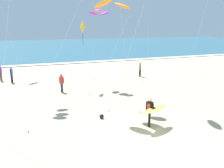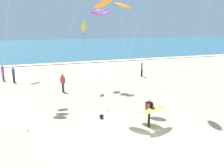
{
  "view_description": "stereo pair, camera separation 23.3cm",
  "coord_description": "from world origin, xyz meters",
  "px_view_note": "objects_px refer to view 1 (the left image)",
  "views": [
    {
      "loc": [
        -5.56,
        -9.74,
        5.71
      ],
      "look_at": [
        -0.31,
        4.15,
        2.07
      ],
      "focal_mm": 39.16,
      "sensor_mm": 36.0,
      "label": 1
    },
    {
      "loc": [
        -5.35,
        -9.82,
        5.71
      ],
      "look_at": [
        -0.31,
        4.15,
        2.07
      ],
      "focal_mm": 39.16,
      "sensor_mm": 36.0,
      "label": 2
    }
  ],
  "objects_px": {
    "bystander_purple_top": "(1,73)",
    "bystander_blue_top": "(12,75)",
    "kite_arc_emerald_close": "(113,3)",
    "kite_diamond_golden_extra": "(83,30)",
    "surfer_lead": "(152,110)",
    "kite_arc_rose_far": "(99,13)",
    "bystander_red_top": "(62,83)",
    "bystander_green_top": "(140,69)",
    "beach_ball": "(102,116)"
  },
  "relations": [
    {
      "from": "kite_arc_emerald_close",
      "to": "bystander_green_top",
      "type": "distance_m",
      "value": 12.42
    },
    {
      "from": "bystander_blue_top",
      "to": "beach_ball",
      "type": "bearing_deg",
      "value": -66.37
    },
    {
      "from": "bystander_blue_top",
      "to": "kite_diamond_golden_extra",
      "type": "bearing_deg",
      "value": -34.41
    },
    {
      "from": "bystander_purple_top",
      "to": "kite_arc_emerald_close",
      "type": "bearing_deg",
      "value": -55.59
    },
    {
      "from": "kite_diamond_golden_extra",
      "to": "bystander_purple_top",
      "type": "distance_m",
      "value": 10.33
    },
    {
      "from": "kite_diamond_golden_extra",
      "to": "bystander_red_top",
      "type": "relative_size",
      "value": 3.79
    },
    {
      "from": "kite_diamond_golden_extra",
      "to": "kite_arc_emerald_close",
      "type": "bearing_deg",
      "value": -84.88
    },
    {
      "from": "kite_diamond_golden_extra",
      "to": "bystander_red_top",
      "type": "distance_m",
      "value": 5.07
    },
    {
      "from": "surfer_lead",
      "to": "kite_arc_emerald_close",
      "type": "height_order",
      "value": "kite_arc_emerald_close"
    },
    {
      "from": "kite_diamond_golden_extra",
      "to": "bystander_green_top",
      "type": "bearing_deg",
      "value": 19.74
    },
    {
      "from": "bystander_red_top",
      "to": "bystander_green_top",
      "type": "xyz_separation_m",
      "value": [
        9.31,
        3.47,
        0.0
      ]
    },
    {
      "from": "kite_arc_rose_far",
      "to": "surfer_lead",
      "type": "bearing_deg",
      "value": -91.69
    },
    {
      "from": "kite_arc_rose_far",
      "to": "bystander_purple_top",
      "type": "distance_m",
      "value": 12.01
    },
    {
      "from": "kite_arc_rose_far",
      "to": "beach_ball",
      "type": "height_order",
      "value": "kite_arc_rose_far"
    },
    {
      "from": "kite_arc_rose_far",
      "to": "bystander_green_top",
      "type": "height_order",
      "value": "kite_arc_rose_far"
    },
    {
      "from": "kite_diamond_golden_extra",
      "to": "beach_ball",
      "type": "distance_m",
      "value": 9.51
    },
    {
      "from": "bystander_purple_top",
      "to": "bystander_blue_top",
      "type": "bearing_deg",
      "value": -50.05
    },
    {
      "from": "beach_ball",
      "to": "bystander_red_top",
      "type": "bearing_deg",
      "value": 100.38
    },
    {
      "from": "bystander_red_top",
      "to": "bystander_blue_top",
      "type": "xyz_separation_m",
      "value": [
        -4.11,
        5.3,
        0.0
      ]
    },
    {
      "from": "bystander_purple_top",
      "to": "bystander_blue_top",
      "type": "xyz_separation_m",
      "value": [
        1.07,
        -1.27,
        0.0
      ]
    },
    {
      "from": "kite_diamond_golden_extra",
      "to": "bystander_green_top",
      "type": "relative_size",
      "value": 3.79
    },
    {
      "from": "kite_arc_rose_far",
      "to": "bystander_red_top",
      "type": "distance_m",
      "value": 7.2
    },
    {
      "from": "bystander_purple_top",
      "to": "surfer_lead",
      "type": "bearing_deg",
      "value": -61.17
    },
    {
      "from": "bystander_green_top",
      "to": "beach_ball",
      "type": "bearing_deg",
      "value": -127.4
    },
    {
      "from": "kite_arc_emerald_close",
      "to": "bystander_purple_top",
      "type": "bearing_deg",
      "value": 124.41
    },
    {
      "from": "kite_diamond_golden_extra",
      "to": "kite_arc_rose_far",
      "type": "bearing_deg",
      "value": 13.84
    },
    {
      "from": "kite_arc_rose_far",
      "to": "bystander_blue_top",
      "type": "bearing_deg",
      "value": 153.5
    },
    {
      "from": "kite_arc_emerald_close",
      "to": "bystander_blue_top",
      "type": "xyz_separation_m",
      "value": [
        -6.9,
        10.36,
        -6.26
      ]
    },
    {
      "from": "bystander_purple_top",
      "to": "bystander_blue_top",
      "type": "relative_size",
      "value": 1.0
    },
    {
      "from": "kite_arc_emerald_close",
      "to": "bystander_red_top",
      "type": "distance_m",
      "value": 8.52
    },
    {
      "from": "surfer_lead",
      "to": "kite_arc_emerald_close",
      "type": "xyz_separation_m",
      "value": [
        -0.75,
        4.2,
        6.03
      ]
    },
    {
      "from": "bystander_blue_top",
      "to": "bystander_green_top",
      "type": "height_order",
      "value": "same"
    },
    {
      "from": "surfer_lead",
      "to": "bystander_blue_top",
      "type": "xyz_separation_m",
      "value": [
        -7.65,
        14.56,
        -0.23
      ]
    },
    {
      "from": "surfer_lead",
      "to": "bystander_blue_top",
      "type": "height_order",
      "value": "surfer_lead"
    },
    {
      "from": "kite_arc_rose_far",
      "to": "kite_arc_emerald_close",
      "type": "distance_m",
      "value": 6.49
    },
    {
      "from": "kite_arc_emerald_close",
      "to": "kite_diamond_golden_extra",
      "type": "bearing_deg",
      "value": 95.12
    },
    {
      "from": "kite_arc_rose_far",
      "to": "kite_arc_emerald_close",
      "type": "bearing_deg",
      "value": -99.39
    },
    {
      "from": "kite_arc_emerald_close",
      "to": "bystander_red_top",
      "type": "bearing_deg",
      "value": 118.94
    },
    {
      "from": "kite_arc_emerald_close",
      "to": "bystander_blue_top",
      "type": "height_order",
      "value": "kite_arc_emerald_close"
    },
    {
      "from": "kite_arc_rose_far",
      "to": "bystander_green_top",
      "type": "bearing_deg",
      "value": 21.39
    },
    {
      "from": "kite_arc_rose_far",
      "to": "bystander_purple_top",
      "type": "bearing_deg",
      "value": 149.86
    },
    {
      "from": "bystander_red_top",
      "to": "beach_ball",
      "type": "distance_m",
      "value": 7.17
    },
    {
      "from": "kite_diamond_golden_extra",
      "to": "bystander_purple_top",
      "type": "xyz_separation_m",
      "value": [
        -7.43,
        5.63,
        -4.44
      ]
    },
    {
      "from": "bystander_blue_top",
      "to": "kite_arc_rose_far",
      "type": "bearing_deg",
      "value": -26.5
    },
    {
      "from": "bystander_blue_top",
      "to": "bystander_green_top",
      "type": "distance_m",
      "value": 13.54
    },
    {
      "from": "bystander_purple_top",
      "to": "kite_arc_rose_far",
      "type": "bearing_deg",
      "value": -30.14
    },
    {
      "from": "kite_arc_rose_far",
      "to": "bystander_red_top",
      "type": "relative_size",
      "value": 4.43
    },
    {
      "from": "surfer_lead",
      "to": "bystander_purple_top",
      "type": "relative_size",
      "value": 1.25
    },
    {
      "from": "bystander_red_top",
      "to": "bystander_blue_top",
      "type": "height_order",
      "value": "same"
    },
    {
      "from": "kite_diamond_golden_extra",
      "to": "bystander_purple_top",
      "type": "bearing_deg",
      "value": 142.84
    }
  ]
}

